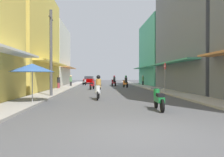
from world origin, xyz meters
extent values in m
plane|color=#4C4C4F|center=(0.00, 20.80, 0.00)|extent=(109.12, 109.12, 0.00)
cube|color=#9E9991|center=(-5.26, 20.80, 0.06)|extent=(1.92, 57.60, 0.12)
cube|color=#ADA89E|center=(5.26, 20.80, 0.06)|extent=(1.92, 57.60, 0.12)
cube|color=#EFD159|center=(-9.22, 17.40, 5.13)|extent=(6.00, 12.69, 10.26)
cube|color=#EFD159|center=(-5.72, 17.40, 2.80)|extent=(1.10, 11.42, 0.12)
cube|color=silver|center=(-9.22, 29.72, 4.57)|extent=(6.00, 11.08, 9.14)
cube|color=#D88C4C|center=(-5.72, 29.72, 2.80)|extent=(1.10, 9.97, 0.12)
cube|color=slate|center=(9.22, 16.05, 7.21)|extent=(6.00, 13.54, 14.41)
cube|color=#4CB28C|center=(5.72, 16.05, 2.80)|extent=(1.10, 12.19, 0.12)
cube|color=#4CB28C|center=(9.22, 29.06, 5.02)|extent=(6.00, 11.39, 10.03)
cube|color=#4CB28C|center=(5.72, 29.06, 2.80)|extent=(1.10, 10.25, 0.12)
cylinder|color=black|center=(1.53, 4.59, 0.28)|extent=(0.11, 0.56, 0.56)
cylinder|color=black|center=(1.47, 3.34, 0.28)|extent=(0.11, 0.56, 0.56)
cube|color=#197233|center=(1.50, 3.91, 0.50)|extent=(0.33, 1.01, 0.24)
cube|color=black|center=(1.49, 3.71, 0.70)|extent=(0.31, 0.57, 0.14)
cylinder|color=#197233|center=(1.53, 4.46, 0.70)|extent=(0.28, 0.28, 0.45)
cylinder|color=black|center=(1.53, 4.46, 0.95)|extent=(0.55, 0.06, 0.03)
cylinder|color=black|center=(-3.28, 30.80, 0.28)|extent=(0.26, 0.55, 0.56)
cylinder|color=black|center=(-3.70, 31.98, 0.28)|extent=(0.26, 0.55, 0.56)
cube|color=#B2B2B7|center=(-3.51, 31.43, 0.50)|extent=(0.60, 1.04, 0.24)
cube|color=black|center=(-3.57, 31.62, 0.70)|extent=(0.45, 0.62, 0.14)
cylinder|color=#B2B2B7|center=(-3.33, 30.91, 0.70)|extent=(0.28, 0.28, 0.45)
cylinder|color=black|center=(-3.33, 30.91, 0.95)|extent=(0.53, 0.21, 0.03)
cylinder|color=black|center=(2.20, 23.81, 0.28)|extent=(0.20, 0.56, 0.56)
cylinder|color=black|center=(2.48, 22.59, 0.28)|extent=(0.20, 0.56, 0.56)
cube|color=orange|center=(2.35, 23.15, 0.50)|extent=(0.50, 1.04, 0.24)
cube|color=black|center=(2.40, 22.95, 0.70)|extent=(0.40, 0.61, 0.14)
cylinder|color=orange|center=(2.23, 23.68, 0.70)|extent=(0.28, 0.28, 0.45)
cylinder|color=black|center=(2.23, 23.68, 0.95)|extent=(0.54, 0.15, 0.03)
cylinder|color=#262628|center=(2.39, 23.00, 1.05)|extent=(0.34, 0.34, 0.55)
sphere|color=#197233|center=(2.39, 23.00, 1.45)|extent=(0.26, 0.26, 0.26)
cylinder|color=black|center=(0.90, 27.66, 0.28)|extent=(0.24, 0.56, 0.56)
cylinder|color=black|center=(1.28, 26.46, 0.28)|extent=(0.24, 0.56, 0.56)
cube|color=maroon|center=(1.11, 27.01, 0.50)|extent=(0.57, 1.04, 0.24)
cube|color=black|center=(1.16, 26.82, 0.70)|extent=(0.43, 0.62, 0.14)
cylinder|color=maroon|center=(0.94, 27.54, 0.70)|extent=(0.28, 0.28, 0.45)
cylinder|color=black|center=(0.94, 27.54, 0.95)|extent=(0.53, 0.19, 0.03)
cylinder|color=#262628|center=(1.15, 26.87, 1.05)|extent=(0.34, 0.34, 0.55)
sphere|color=maroon|center=(1.15, 26.87, 1.45)|extent=(0.26, 0.26, 0.26)
cylinder|color=black|center=(-1.23, 8.08, 0.28)|extent=(0.11, 0.56, 0.56)
cylinder|color=black|center=(-1.15, 9.33, 0.28)|extent=(0.11, 0.56, 0.56)
cube|color=silver|center=(-1.19, 8.76, 0.50)|extent=(0.34, 1.01, 0.24)
cube|color=black|center=(-1.18, 8.96, 0.70)|extent=(0.31, 0.58, 0.14)
cylinder|color=silver|center=(-1.22, 8.21, 0.70)|extent=(0.28, 0.28, 0.45)
cylinder|color=black|center=(-1.22, 8.21, 0.95)|extent=(0.55, 0.06, 0.03)
cylinder|color=#BF8C3F|center=(-1.18, 8.91, 1.05)|extent=(0.34, 0.34, 0.55)
sphere|color=black|center=(-1.18, 8.91, 1.45)|extent=(0.26, 0.26, 0.26)
cylinder|color=black|center=(-1.73, 19.96, 0.28)|extent=(0.21, 0.56, 0.56)
cylinder|color=black|center=(-2.03, 18.74, 0.28)|extent=(0.21, 0.56, 0.56)
cube|color=red|center=(-1.89, 19.30, 0.50)|extent=(0.51, 1.04, 0.24)
cube|color=black|center=(-1.94, 19.11, 0.70)|extent=(0.40, 0.61, 0.14)
cylinder|color=red|center=(-1.76, 19.84, 0.70)|extent=(0.28, 0.28, 0.45)
cylinder|color=black|center=(-1.76, 19.84, 0.95)|extent=(0.54, 0.16, 0.03)
cube|color=#8C0000|center=(-2.95, 38.14, 0.60)|extent=(2.00, 4.20, 0.70)
cube|color=#333D47|center=(-2.96, 37.99, 1.15)|extent=(1.72, 2.19, 0.60)
cylinder|color=black|center=(-3.63, 39.43, 0.32)|extent=(0.22, 0.65, 0.64)
cylinder|color=black|center=(-2.13, 39.34, 0.32)|extent=(0.22, 0.65, 0.64)
cylinder|color=black|center=(-3.78, 36.93, 0.32)|extent=(0.22, 0.65, 0.64)
cylinder|color=black|center=(-2.28, 36.84, 0.32)|extent=(0.22, 0.65, 0.64)
cylinder|color=#262628|center=(5.64, 28.17, 0.36)|extent=(0.28, 0.28, 0.72)
cylinder|color=#598C59|center=(5.64, 28.17, 1.03)|extent=(0.34, 0.34, 0.61)
sphere|color=tan|center=(5.64, 28.17, 1.48)|extent=(0.22, 0.22, 0.22)
cylinder|color=#262628|center=(-5.02, 25.79, 0.36)|extent=(0.28, 0.28, 0.72)
cylinder|color=#598C59|center=(-5.02, 25.79, 1.02)|extent=(0.34, 0.34, 0.61)
sphere|color=tan|center=(-5.02, 25.79, 1.47)|extent=(0.22, 0.22, 0.22)
cone|color=#D1B77A|center=(-5.02, 25.79, 1.57)|extent=(0.44, 0.44, 0.16)
cylinder|color=#99333F|center=(-5.72, 20.13, 0.37)|extent=(0.28, 0.28, 0.74)
cylinder|color=#262628|center=(-5.72, 20.13, 1.05)|extent=(0.34, 0.34, 0.62)
sphere|color=tan|center=(-5.72, 20.13, 1.50)|extent=(0.22, 0.22, 0.22)
cylinder|color=#99999E|center=(-4.79, 6.67, 1.01)|extent=(0.05, 0.05, 2.02)
cone|color=#335999|center=(-4.79, 6.67, 1.97)|extent=(2.40, 2.40, 0.45)
cylinder|color=#4C4C4F|center=(-4.55, 10.44, 3.11)|extent=(0.20, 0.20, 6.23)
cylinder|color=#3F382D|center=(-4.55, 10.44, 5.63)|extent=(0.08, 1.20, 0.08)
cylinder|color=gray|center=(4.45, 12.89, 1.30)|extent=(0.07, 0.07, 2.60)
cylinder|color=red|center=(4.45, 12.89, 2.35)|extent=(0.02, 0.60, 0.60)
cube|color=white|center=(4.45, 12.89, 2.35)|extent=(0.03, 0.40, 0.10)
camera|label=1|loc=(-1.19, -5.86, 1.54)|focal=36.12mm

